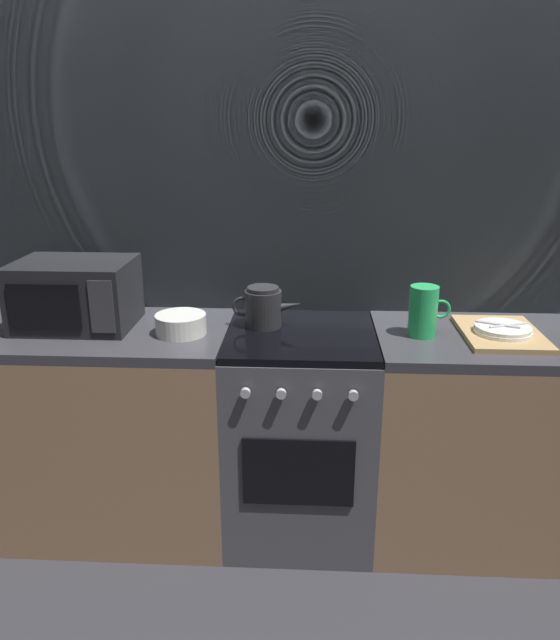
% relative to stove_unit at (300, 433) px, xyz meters
% --- Properties ---
extents(ground_plane, '(8.00, 8.00, 0.00)m').
position_rel_stove_unit_xyz_m(ground_plane, '(0.00, 0.00, -0.45)').
color(ground_plane, '#2D2D33').
extents(back_wall, '(3.60, 0.05, 2.40)m').
position_rel_stove_unit_xyz_m(back_wall, '(0.00, 0.32, 0.75)').
color(back_wall, gray).
rests_on(back_wall, ground_plane).
extents(counter_left, '(1.20, 0.60, 0.90)m').
position_rel_stove_unit_xyz_m(counter_left, '(-0.90, 0.00, 0.00)').
color(counter_left, '#997251').
rests_on(counter_left, ground_plane).
extents(stove_unit, '(0.60, 0.63, 0.90)m').
position_rel_stove_unit_xyz_m(stove_unit, '(0.00, 0.00, 0.00)').
color(stove_unit, '#4C4C51').
rests_on(stove_unit, ground_plane).
extents(counter_right, '(1.20, 0.60, 0.90)m').
position_rel_stove_unit_xyz_m(counter_right, '(0.90, 0.00, 0.00)').
color(counter_right, '#997251').
rests_on(counter_right, ground_plane).
extents(microwave, '(0.46, 0.35, 0.27)m').
position_rel_stove_unit_xyz_m(microwave, '(-0.92, 0.04, 0.59)').
color(microwave, black).
rests_on(microwave, counter_left).
extents(kettle, '(0.28, 0.15, 0.17)m').
position_rel_stove_unit_xyz_m(kettle, '(-0.16, 0.07, 0.53)').
color(kettle, '#262628').
rests_on(kettle, stove_unit).
extents(mixing_bowl, '(0.20, 0.20, 0.08)m').
position_rel_stove_unit_xyz_m(mixing_bowl, '(-0.47, -0.04, 0.49)').
color(mixing_bowl, silver).
rests_on(mixing_bowl, counter_left).
extents(pitcher, '(0.16, 0.11, 0.20)m').
position_rel_stove_unit_xyz_m(pitcher, '(0.47, -0.01, 0.55)').
color(pitcher, green).
rests_on(pitcher, counter_right).
extents(dish_pile, '(0.30, 0.40, 0.06)m').
position_rel_stove_unit_xyz_m(dish_pile, '(0.78, -0.01, 0.47)').
color(dish_pile, tan).
rests_on(dish_pile, counter_right).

